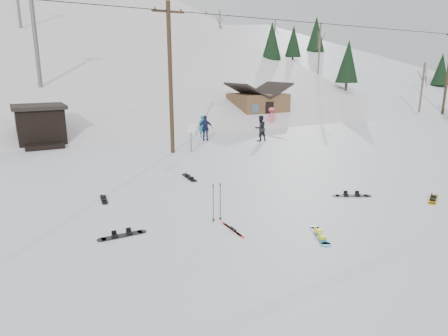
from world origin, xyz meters
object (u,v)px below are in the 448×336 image
hero_skis (233,230)px  cabin (258,106)px  utility_pole (170,77)px  hero_snowboard (320,235)px

hero_skis → cabin: bearing=55.8°
utility_pole → hero_skis: size_ratio=6.15×
cabin → hero_snowboard: cabin is taller
cabin → hero_skis: cabin is taller
utility_pole → cabin: size_ratio=1.67×
cabin → hero_skis: (-15.84, -22.54, -1.46)m
cabin → utility_pole: bearing=-142.4°
utility_pole → hero_skis: (-2.84, -12.54, -4.66)m
hero_snowboard → hero_skis: size_ratio=1.03×
cabin → hero_skis: bearing=-125.1°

